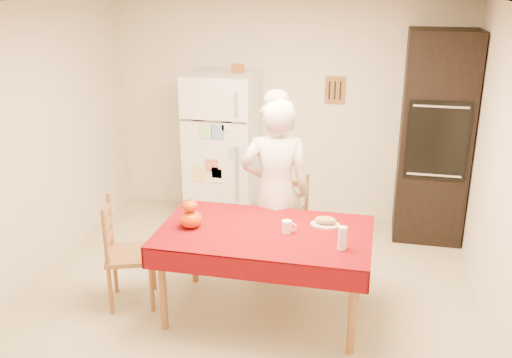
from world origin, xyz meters
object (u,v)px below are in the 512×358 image
(dining_table, at_px, (265,238))
(pumpkin_lower, at_px, (191,219))
(oven_cabinet, at_px, (435,138))
(bread_plate, at_px, (325,225))
(refrigerator, at_px, (223,149))
(chair_far, at_px, (285,219))
(seated_woman, at_px, (276,192))
(chair_left, at_px, (123,249))
(wine_glass, at_px, (342,238))
(coffee_mug, at_px, (287,227))

(dining_table, bearing_deg, pumpkin_lower, -174.12)
(oven_cabinet, bearing_deg, bread_plate, -118.65)
(refrigerator, bearing_deg, chair_far, -49.23)
(seated_woman, height_order, bread_plate, seated_woman)
(oven_cabinet, bearing_deg, chair_far, -141.71)
(refrigerator, relative_size, dining_table, 1.00)
(refrigerator, relative_size, seated_woman, 0.98)
(chair_left, relative_size, pumpkin_lower, 5.10)
(wine_glass, bearing_deg, coffee_mug, 156.74)
(chair_left, distance_m, bread_plate, 1.72)
(refrigerator, height_order, seated_woman, seated_woman)
(refrigerator, height_order, pumpkin_lower, refrigerator)
(chair_left, relative_size, wine_glass, 5.40)
(coffee_mug, relative_size, wine_glass, 0.57)
(chair_left, distance_m, pumpkin_lower, 0.69)
(oven_cabinet, height_order, coffee_mug, oven_cabinet)
(chair_left, height_order, seated_woman, seated_woman)
(seated_woman, distance_m, pumpkin_lower, 0.87)
(chair_left, height_order, bread_plate, chair_left)
(refrigerator, bearing_deg, dining_table, -64.91)
(chair_far, bearing_deg, dining_table, -84.97)
(refrigerator, bearing_deg, chair_left, -99.67)
(pumpkin_lower, bearing_deg, dining_table, 5.88)
(coffee_mug, bearing_deg, chair_left, -176.34)
(oven_cabinet, distance_m, bread_plate, 1.99)
(refrigerator, xyz_separation_m, chair_far, (0.90, -1.04, -0.34))
(wine_glass, bearing_deg, chair_far, 120.67)
(seated_woman, bearing_deg, refrigerator, -67.92)
(bread_plate, bearing_deg, oven_cabinet, 61.35)
(chair_far, relative_size, bread_plate, 3.96)
(pumpkin_lower, height_order, wine_glass, wine_glass)
(dining_table, bearing_deg, coffee_mug, 1.28)
(oven_cabinet, relative_size, bread_plate, 9.17)
(coffee_mug, bearing_deg, wine_glass, -23.26)
(refrigerator, distance_m, coffee_mug, 2.15)
(chair_far, relative_size, chair_left, 1.00)
(pumpkin_lower, bearing_deg, chair_far, 55.12)
(chair_left, relative_size, coffee_mug, 9.50)
(dining_table, bearing_deg, wine_glass, -16.80)
(oven_cabinet, xyz_separation_m, chair_left, (-2.61, -2.01, -0.59))
(pumpkin_lower, bearing_deg, oven_cabinet, 44.71)
(refrigerator, height_order, bread_plate, refrigerator)
(refrigerator, bearing_deg, bread_plate, -51.32)
(chair_left, relative_size, bread_plate, 3.96)
(pumpkin_lower, bearing_deg, chair_left, -177.85)
(wine_glass, height_order, bread_plate, wine_glass)
(chair_left, bearing_deg, oven_cabinet, -72.34)
(oven_cabinet, relative_size, dining_table, 1.29)
(coffee_mug, height_order, pumpkin_lower, pumpkin_lower)
(refrigerator, xyz_separation_m, bread_plate, (1.34, -1.67, -0.08))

